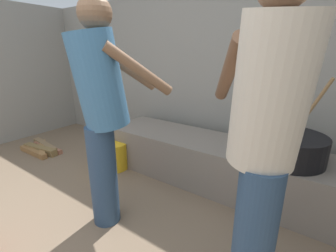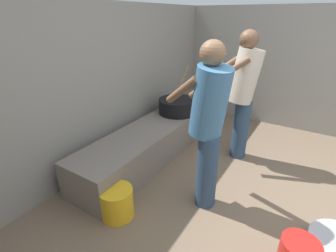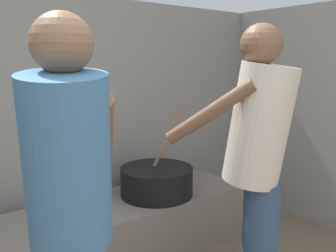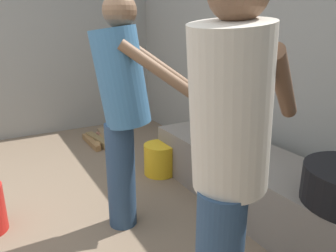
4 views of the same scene
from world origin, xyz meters
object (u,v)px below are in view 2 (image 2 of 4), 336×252
Objects in this scene: cooking_pot_main at (177,106)px; bucket_yellow_plastic at (117,203)px; cook_in_blue_shirt at (208,120)px; cook_in_cream_shirt at (243,90)px.

cooking_pot_main is 2.15× the size of bucket_yellow_plastic.
bucket_yellow_plastic is at bearing 135.48° from cook_in_blue_shirt.
cook_in_cream_shirt reaches higher than bucket_yellow_plastic.
cook_in_cream_shirt is at bearing -90.08° from cooking_pot_main.
cooking_pot_main is 1.75m from bucket_yellow_plastic.
cooking_pot_main is 0.42× the size of cook_in_blue_shirt.
cook_in_cream_shirt is (-0.00, -0.92, 0.38)m from cooking_pot_main.
cooking_pot_main is at bearing 89.92° from cook_in_cream_shirt.
cook_in_blue_shirt reaches higher than cooking_pot_main.
bucket_yellow_plastic is (-1.67, 0.60, -0.77)m from cook_in_cream_shirt.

